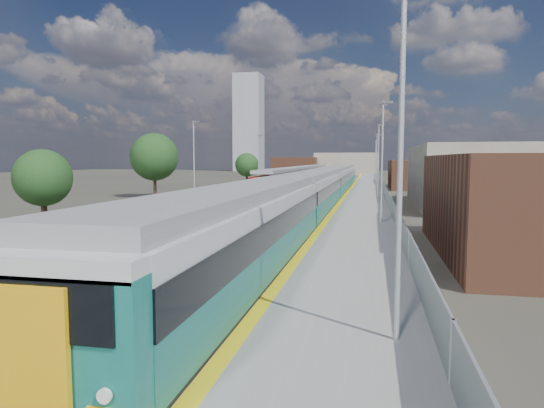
% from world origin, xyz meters
% --- Properties ---
extents(ground, '(320.00, 320.00, 0.00)m').
position_xyz_m(ground, '(0.00, 50.00, 0.00)').
color(ground, '#47443A').
rests_on(ground, ground).
extents(ballast_bed, '(10.50, 155.00, 0.06)m').
position_xyz_m(ballast_bed, '(-2.25, 52.50, 0.03)').
color(ballast_bed, '#565451').
rests_on(ballast_bed, ground).
extents(tracks, '(8.96, 160.00, 0.17)m').
position_xyz_m(tracks, '(-1.65, 54.18, 0.11)').
color(tracks, '#4C3323').
rests_on(tracks, ground).
extents(platform_right, '(4.70, 155.00, 8.52)m').
position_xyz_m(platform_right, '(5.28, 52.49, 0.54)').
color(platform_right, slate).
rests_on(platform_right, ground).
extents(platform_left, '(4.30, 155.00, 8.52)m').
position_xyz_m(platform_left, '(-9.05, 52.49, 0.52)').
color(platform_left, slate).
rests_on(platform_left, ground).
extents(buildings, '(72.00, 185.50, 40.00)m').
position_xyz_m(buildings, '(-18.12, 138.60, 10.70)').
color(buildings, brown).
rests_on(buildings, ground).
extents(green_train, '(3.03, 84.36, 3.34)m').
position_xyz_m(green_train, '(1.50, 39.19, 2.35)').
color(green_train, black).
rests_on(green_train, ground).
extents(red_train, '(2.89, 58.63, 3.65)m').
position_xyz_m(red_train, '(-5.50, 70.85, 2.16)').
color(red_train, black).
rests_on(red_train, ground).
extents(tree_a, '(4.23, 4.23, 5.73)m').
position_xyz_m(tree_a, '(-17.88, 23.01, 3.60)').
color(tree_a, '#382619').
rests_on(tree_a, ground).
extents(tree_b, '(6.17, 6.17, 8.36)m').
position_xyz_m(tree_b, '(-21.66, 49.90, 5.27)').
color(tree_b, '#382619').
rests_on(tree_b, ground).
extents(tree_c, '(4.56, 4.56, 6.18)m').
position_xyz_m(tree_c, '(-17.76, 82.30, 3.89)').
color(tree_c, '#382619').
rests_on(tree_c, ground).
extents(tree_d, '(4.18, 4.18, 5.66)m').
position_xyz_m(tree_d, '(23.29, 58.33, 3.56)').
color(tree_d, '#382619').
rests_on(tree_d, ground).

